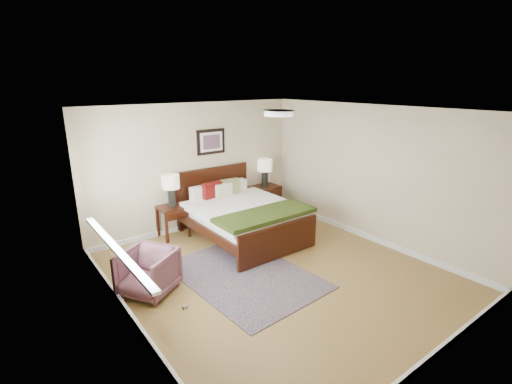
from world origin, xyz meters
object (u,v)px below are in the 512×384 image
armchair (148,272)px  nightstand_left (173,213)px  lamp_left (171,185)px  lamp_right (265,168)px  nightstand_right (265,197)px  bed (242,211)px  rug_persian (244,275)px

armchair → nightstand_left: bearing=112.1°
lamp_left → armchair: size_ratio=0.87×
nightstand_left → lamp_right: bearing=0.5°
nightstand_right → armchair: size_ratio=0.90×
bed → lamp_left: (-1.01, 0.85, 0.50)m
nightstand_right → armchair: (-3.37, -1.61, -0.06)m
lamp_right → rug_persian: size_ratio=0.26×
lamp_right → nightstand_left: bearing=-179.5°
nightstand_left → nightstand_right: nightstand_right is taller
lamp_right → armchair: lamp_right is taller
bed → rug_persian: size_ratio=0.93×
lamp_right → armchair: 3.81m
lamp_left → lamp_right: (2.23, 0.00, 0.01)m
nightstand_left → armchair: (-1.14, -1.60, -0.17)m
bed → rug_persian: 1.53m
bed → lamp_left: bearing=140.0°
lamp_right → rug_persian: 3.06m
bed → nightstand_right: bed is taller
lamp_right → armchair: bearing=-154.3°
bed → armchair: bearing=-160.1°
bed → nightstand_right: 1.49m
lamp_right → rug_persian: bearing=-134.6°
armchair → rug_persian: 1.45m
nightstand_left → lamp_left: lamp_left is taller
lamp_left → lamp_right: size_ratio=1.00×
bed → lamp_left: lamp_left is taller
lamp_left → nightstand_right: bearing=-0.3°
bed → nightstand_left: size_ratio=3.54×
nightstand_right → lamp_right: 0.68m
nightstand_right → lamp_right: (0.00, 0.01, 0.68)m
nightstand_left → rug_persian: 2.09m
bed → rug_persian: bed is taller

